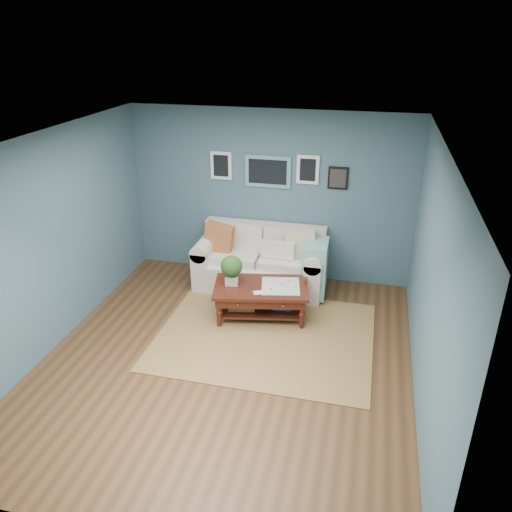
% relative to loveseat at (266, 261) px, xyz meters
% --- Properties ---
extents(room_shell, '(5.00, 5.02, 2.70)m').
position_rel_loveseat_xyz_m(room_shell, '(-0.06, -1.97, 0.93)').
color(room_shell, brown).
rests_on(room_shell, ground).
extents(area_rug, '(2.84, 2.27, 0.01)m').
position_rel_loveseat_xyz_m(area_rug, '(0.29, -1.40, -0.42)').
color(area_rug, brown).
rests_on(area_rug, ground).
extents(loveseat, '(2.05, 0.93, 1.05)m').
position_rel_loveseat_xyz_m(loveseat, '(0.00, 0.00, 0.00)').
color(loveseat, beige).
rests_on(loveseat, ground).
extents(coffee_table, '(1.43, 1.00, 0.92)m').
position_rel_loveseat_xyz_m(coffee_table, '(0.06, -0.93, -0.02)').
color(coffee_table, black).
rests_on(coffee_table, ground).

